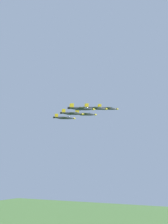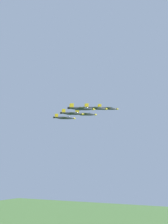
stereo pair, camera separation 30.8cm
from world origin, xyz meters
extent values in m
ellipsoid|color=#2D3338|center=(-12.84, -17.28, 136.77)|extent=(11.45, 11.28, 1.83)
cone|color=gold|center=(-7.18, -11.72, 136.77)|extent=(2.40, 2.39, 1.56)
ellipsoid|color=#334751|center=(-10.61, -15.08, 137.46)|extent=(2.70, 2.69, 1.07)
cube|color=#2D3338|center=(-13.35, -17.77, 136.67)|extent=(9.44, 9.54, 0.18)
cube|color=gold|center=(-16.56, -14.50, 136.72)|extent=(2.59, 2.56, 0.22)
cube|color=gold|center=(-10.15, -21.04, 136.72)|extent=(2.59, 2.56, 0.22)
cube|color=#2D3338|center=(-17.11, -21.46, 136.77)|extent=(5.02, 5.05, 0.18)
cube|color=gold|center=(-17.55, -20.61, 138.09)|extent=(1.62, 1.60, 2.64)
cube|color=gold|center=(-16.27, -21.92, 138.09)|extent=(1.62, 1.60, 2.64)
cylinder|color=black|center=(-18.22, -22.54, 136.77)|extent=(1.62, 1.63, 1.28)
ellipsoid|color=#2D3338|center=(-29.49, -18.72, 133.84)|extent=(11.90, 11.67, 1.90)
cone|color=gold|center=(-23.59, -12.98, 133.84)|extent=(2.49, 2.48, 1.61)
ellipsoid|color=#334751|center=(-27.16, -16.46, 134.55)|extent=(2.81, 2.79, 1.11)
cube|color=#2D3338|center=(-30.01, -19.24, 133.74)|extent=(9.78, 9.91, 0.19)
cube|color=gold|center=(-33.33, -15.84, 133.79)|extent=(2.69, 2.65, 0.23)
cube|color=gold|center=(-26.70, -22.64, 133.79)|extent=(2.69, 2.65, 0.23)
cube|color=#2D3338|center=(-33.93, -23.05, 133.84)|extent=(5.20, 5.25, 0.19)
cube|color=gold|center=(-34.38, -22.17, 135.21)|extent=(1.69, 1.65, 2.74)
cube|color=gold|center=(-33.05, -23.53, 135.21)|extent=(1.69, 1.65, 2.74)
cylinder|color=black|center=(-35.07, -24.17, 133.84)|extent=(1.68, 1.69, 1.33)
ellipsoid|color=#2D3338|center=(-14.09, -33.93, 134.19)|extent=(11.73, 11.62, 1.88)
cone|color=gold|center=(-8.29, -28.21, 134.19)|extent=(2.46, 2.46, 1.60)
ellipsoid|color=#334751|center=(-11.80, -31.67, 134.89)|extent=(2.78, 2.77, 1.10)
cube|color=#2D3338|center=(-14.61, -34.45, 134.08)|extent=(9.72, 9.79, 0.19)
cube|color=gold|center=(-17.92, -31.10, 134.14)|extent=(2.66, 2.63, 0.23)
cube|color=gold|center=(-11.31, -37.79, 134.14)|extent=(2.66, 2.63, 0.23)
cube|color=#2D3338|center=(-18.47, -38.25, 134.19)|extent=(5.16, 5.18, 0.19)
cube|color=gold|center=(-18.92, -37.38, 135.55)|extent=(1.66, 1.65, 2.72)
cube|color=gold|center=(-17.60, -38.71, 135.55)|extent=(1.66, 1.65, 2.72)
cylinder|color=black|center=(-19.60, -39.37, 134.19)|extent=(1.67, 1.67, 1.32)
ellipsoid|color=#2D3338|center=(-46.13, -20.17, 132.22)|extent=(11.65, 11.59, 1.87)
cone|color=gold|center=(-40.37, -14.46, 132.22)|extent=(2.45, 2.45, 1.59)
ellipsoid|color=#334751|center=(-43.86, -17.92, 132.92)|extent=(2.76, 2.75, 1.09)
cube|color=#2D3338|center=(-46.64, -20.69, 132.11)|extent=(9.69, 9.72, 0.19)
cube|color=gold|center=(-49.94, -17.37, 132.16)|extent=(2.64, 2.63, 0.22)
cube|color=gold|center=(-43.35, -24.01, 132.16)|extent=(2.64, 2.63, 0.22)
cube|color=#2D3338|center=(-50.47, -24.48, 132.22)|extent=(5.14, 5.15, 0.19)
cube|color=gold|center=(-50.92, -23.61, 133.57)|extent=(1.65, 1.64, 2.70)
cube|color=gold|center=(-49.60, -24.94, 133.57)|extent=(1.65, 1.64, 2.70)
cylinder|color=black|center=(-51.59, -25.59, 132.22)|extent=(1.66, 1.66, 1.31)
ellipsoid|color=#2D3338|center=(-15.35, -50.59, 131.29)|extent=(11.99, 11.75, 1.91)
cone|color=gold|center=(-9.41, -44.81, 131.29)|extent=(2.50, 2.50, 1.63)
ellipsoid|color=#334751|center=(-13.00, -48.31, 132.01)|extent=(2.83, 2.81, 1.12)
cube|color=#2D3338|center=(-15.88, -51.11, 131.18)|extent=(9.85, 9.98, 0.19)
cube|color=gold|center=(-19.22, -47.69, 131.24)|extent=(2.71, 2.67, 0.23)
cube|color=gold|center=(-12.54, -54.54, 131.24)|extent=(2.71, 2.67, 0.23)
cube|color=#2D3338|center=(-19.82, -54.95, 131.29)|extent=(5.23, 5.28, 0.19)
cube|color=gold|center=(-20.28, -54.06, 132.67)|extent=(1.70, 1.67, 2.76)
cube|color=gold|center=(-18.94, -55.43, 132.67)|extent=(1.70, 1.67, 2.76)
cylinder|color=black|center=(-20.98, -56.08, 131.29)|extent=(1.70, 1.70, 1.34)
ellipsoid|color=#2D3338|center=(-30.74, -35.38, 131.91)|extent=(11.34, 11.35, 1.83)
cone|color=gold|center=(-25.14, -29.78, 131.91)|extent=(2.39, 2.39, 1.55)
ellipsoid|color=#334751|center=(-28.53, -33.17, 132.59)|extent=(2.69, 2.69, 1.07)
cube|color=#2D3338|center=(-31.24, -35.89, 131.81)|extent=(9.48, 9.47, 0.18)
cube|color=gold|center=(-34.47, -32.66, 131.86)|extent=(2.57, 2.57, 0.22)
cube|color=gold|center=(-28.01, -39.11, 131.86)|extent=(2.57, 2.57, 0.22)
cube|color=#2D3338|center=(-34.96, -39.61, 131.91)|extent=(5.03, 5.02, 0.18)
cube|color=gold|center=(-35.40, -38.76, 133.23)|extent=(1.61, 1.61, 2.64)
cube|color=gold|center=(-34.11, -40.05, 133.23)|extent=(1.61, 1.61, 2.64)
cylinder|color=black|center=(-36.05, -40.70, 131.91)|extent=(1.62, 1.62, 1.28)
camera|label=1|loc=(72.91, -212.77, 96.33)|focal=50.10mm
camera|label=2|loc=(73.18, -212.63, 96.33)|focal=50.10mm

